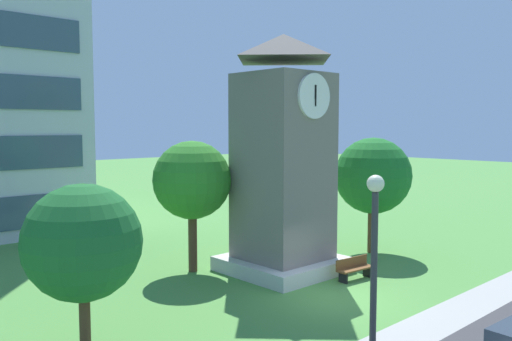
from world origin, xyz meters
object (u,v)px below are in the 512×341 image
clock_tower (283,167)px  park_bench (354,268)px  tree_by_building (192,181)px  street_lamp (374,267)px  tree_near_tower (83,243)px  tree_streetside (373,176)px

clock_tower → park_bench: size_ratio=5.45×
park_bench → tree_by_building: tree_by_building is taller
street_lamp → tree_by_building: 12.54m
street_lamp → tree_near_tower: size_ratio=1.10×
tree_near_tower → tree_streetside: tree_streetside is taller
park_bench → tree_by_building: size_ratio=0.33×
clock_tower → street_lamp: size_ratio=1.92×
clock_tower → park_bench: bearing=-66.8°
street_lamp → tree_streetside: 15.19m
tree_by_building → tree_streetside: bearing=-20.6°
street_lamp → tree_by_building: size_ratio=0.93×
park_bench → tree_by_building: bearing=127.1°
park_bench → tree_streetside: bearing=27.0°
tree_near_tower → tree_streetside: (15.71, 2.02, 0.59)m
tree_by_building → tree_near_tower: (-7.21, -5.21, -0.72)m
park_bench → street_lamp: bearing=-141.2°
street_lamp → tree_streetside: (12.44, 8.70, 0.50)m
clock_tower → tree_by_building: bearing=138.3°
street_lamp → tree_by_building: (3.94, 11.89, 0.63)m
park_bench → tree_streetside: tree_streetside is taller
tree_near_tower → park_bench: bearing=-1.1°
tree_by_building → tree_near_tower: tree_by_building is taller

